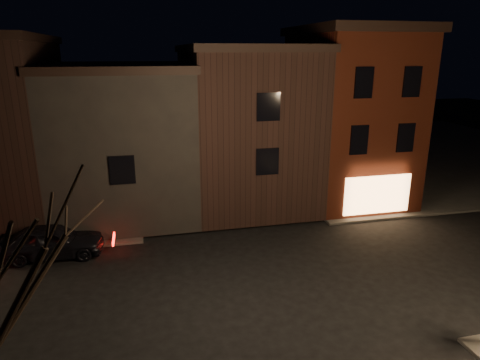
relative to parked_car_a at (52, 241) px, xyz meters
name	(u,v)px	position (x,y,z in m)	size (l,w,h in m)	color
ground	(269,282)	(9.10, -4.50, -0.78)	(120.00, 120.00, 0.00)	black
sidewalk_far_right	(410,151)	(29.10, 15.50, -0.72)	(30.00, 30.00, 0.12)	#2D2B28
corner_building	(349,114)	(17.10, 4.97, 4.62)	(6.50, 8.50, 10.50)	#4B190D
row_building_a	(244,124)	(10.60, 6.00, 4.05)	(7.30, 10.30, 9.40)	black
row_building_b	(124,137)	(3.35, 6.00, 3.55)	(7.80, 10.30, 8.40)	black
parked_car_a	(52,241)	(0.00, 0.00, 0.00)	(1.85, 4.59, 1.56)	black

